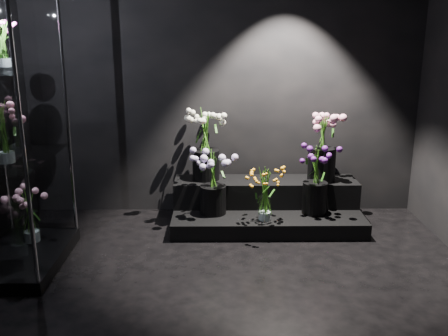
{
  "coord_description": "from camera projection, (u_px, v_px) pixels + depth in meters",
  "views": [
    {
      "loc": [
        -0.04,
        -3.09,
        1.87
      ],
      "look_at": [
        -0.0,
        1.2,
        0.68
      ],
      "focal_mm": 40.0,
      "sensor_mm": 36.0,
      "label": 1
    }
  ],
  "objects": [
    {
      "name": "wall_back",
      "position": [
        223.0,
        79.0,
        5.03
      ],
      "size": [
        4.0,
        0.0,
        4.0
      ],
      "primitive_type": "plane",
      "rotation": [
        1.57,
        0.0,
        0.0
      ],
      "color": "black",
      "rests_on": "floor"
    },
    {
      "name": "floor",
      "position": [
        226.0,
        308.0,
        3.47
      ],
      "size": [
        4.0,
        4.0,
        0.0
      ],
      "primitive_type": "plane",
      "color": "black",
      "rests_on": "ground"
    },
    {
      "name": "bouquet_purple",
      "position": [
        316.0,
        176.0,
        4.75
      ],
      "size": [
        0.44,
        0.44,
        0.66
      ],
      "rotation": [
        0.0,
        0.0,
        -0.4
      ],
      "color": "black",
      "rests_on": "display_riser"
    },
    {
      "name": "bouquet_orange_bells",
      "position": [
        265.0,
        192.0,
        4.6
      ],
      "size": [
        0.35,
        0.35,
        0.52
      ],
      "rotation": [
        0.0,
        0.0,
        0.32
      ],
      "color": "white",
      "rests_on": "display_riser"
    },
    {
      "name": "bouquet_cream_roses",
      "position": [
        206.0,
        139.0,
        4.96
      ],
      "size": [
        0.41,
        0.41,
        0.73
      ],
      "rotation": [
        0.0,
        0.0,
        0.07
      ],
      "color": "black",
      "rests_on": "display_riser"
    },
    {
      "name": "bouquet_case_base_pink",
      "position": [
        30.0,
        214.0,
        4.25
      ],
      "size": [
        0.43,
        0.43,
        0.46
      ],
      "rotation": [
        0.0,
        0.0,
        0.38
      ],
      "color": "white",
      "rests_on": "display_case"
    },
    {
      "name": "wall_front",
      "position": [
        238.0,
        237.0,
        1.17
      ],
      "size": [
        4.0,
        0.0,
        4.0
      ],
      "primitive_type": "plane",
      "rotation": [
        -1.57,
        0.0,
        0.0
      ],
      "color": "black",
      "rests_on": "floor"
    },
    {
      "name": "bouquet_pink_roses",
      "position": [
        323.0,
        144.0,
        4.92
      ],
      "size": [
        0.39,
        0.39,
        0.68
      ],
      "rotation": [
        0.0,
        0.0,
        -0.11
      ],
      "color": "black",
      "rests_on": "display_riser"
    },
    {
      "name": "display_riser",
      "position": [
        266.0,
        206.0,
        5.0
      ],
      "size": [
        1.84,
        0.82,
        0.41
      ],
      "color": "black",
      "rests_on": "floor"
    },
    {
      "name": "bouquet_lilac",
      "position": [
        213.0,
        178.0,
        4.75
      ],
      "size": [
        0.44,
        0.44,
        0.62
      ],
      "rotation": [
        0.0,
        0.0,
        -0.14
      ],
      "color": "black",
      "rests_on": "display_riser"
    },
    {
      "name": "bouquet_case_pink",
      "position": [
        3.0,
        132.0,
        3.69
      ],
      "size": [
        0.35,
        0.35,
        0.45
      ],
      "rotation": [
        0.0,
        0.0,
        0.22
      ],
      "color": "white",
      "rests_on": "display_case"
    },
    {
      "name": "bouquet_case_magenta",
      "position": [
        3.0,
        43.0,
        3.77
      ],
      "size": [
        0.23,
        0.23,
        0.35
      ],
      "rotation": [
        0.0,
        0.0,
        -0.03
      ],
      "color": "white",
      "rests_on": "display_case"
    },
    {
      "name": "display_case",
      "position": [
        9.0,
        125.0,
        3.82
      ],
      "size": [
        0.64,
        1.06,
        2.33
      ],
      "color": "black",
      "rests_on": "floor"
    }
  ]
}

